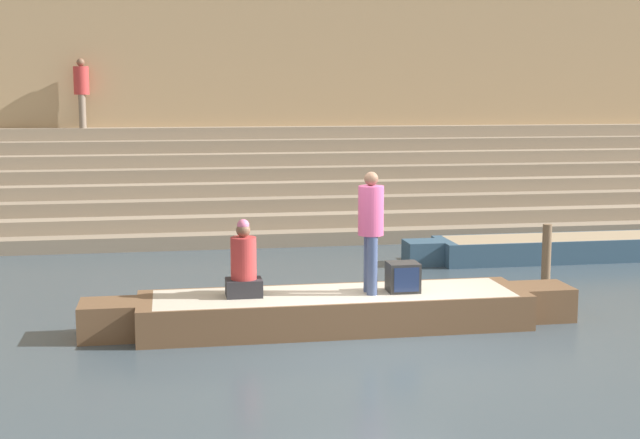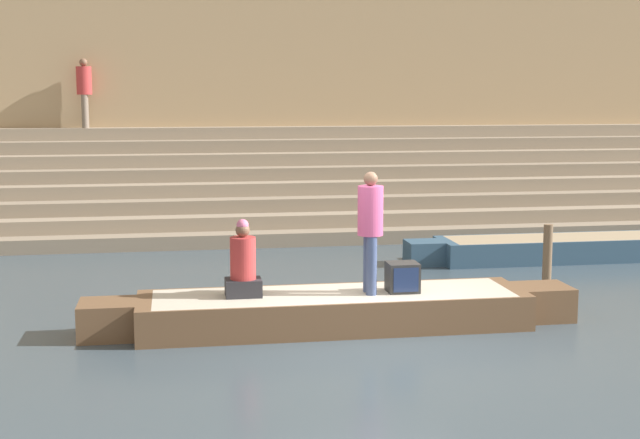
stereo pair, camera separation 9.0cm
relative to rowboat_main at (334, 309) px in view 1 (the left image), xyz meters
name	(u,v)px [view 1 (the left image)]	position (x,y,z in m)	size (l,w,h in m)	color
ground_plane	(379,340)	(0.49, -0.75, -0.27)	(120.00, 120.00, 0.00)	#3D4C56
ghat_steps	(282,192)	(0.49, 9.67, 0.60)	(36.00, 4.69, 2.44)	gray
back_wall	(271,64)	(0.49, 11.92, 3.83)	(34.20, 1.28, 8.26)	tan
rowboat_main	(334,309)	(0.00, 0.00, 0.00)	(7.14, 1.50, 0.50)	brown
person_standing	(371,224)	(0.52, -0.08, 1.24)	(0.36, 0.36, 1.75)	#3D4C75
person_rowing	(244,266)	(-1.29, 0.04, 0.67)	(0.51, 0.40, 1.10)	#28282D
tv_set	(403,277)	(1.00, -0.06, 0.45)	(0.45, 0.40, 0.43)	#2D2D2D
moored_boat_shore	(558,247)	(5.44, 4.36, -0.02)	(6.38, 1.20, 0.46)	#33516B
mooring_post	(546,255)	(4.15, 2.07, 0.28)	(0.16, 0.16, 1.09)	brown
person_on_steps	(82,88)	(-4.40, 11.03, 3.17)	(0.38, 0.38, 1.74)	#756656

